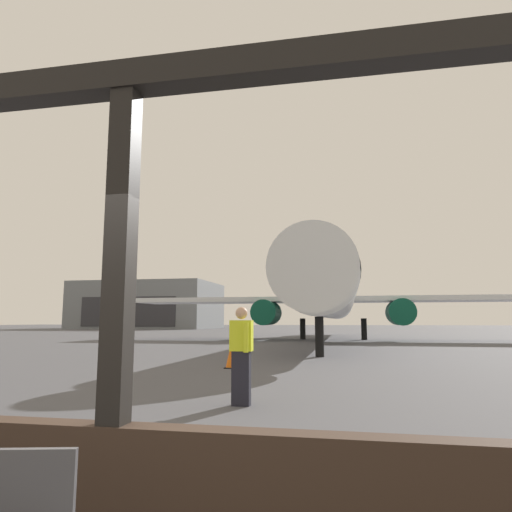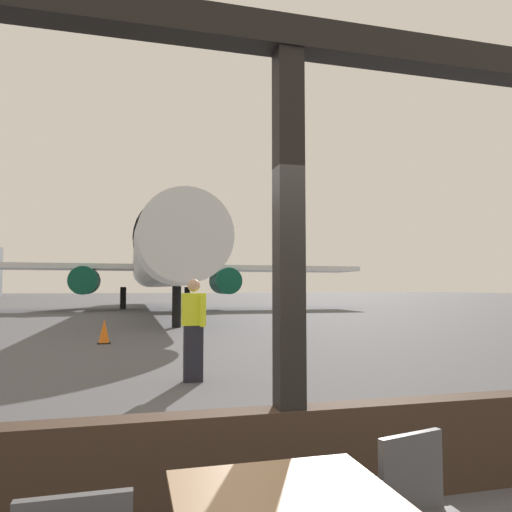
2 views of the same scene
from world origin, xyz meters
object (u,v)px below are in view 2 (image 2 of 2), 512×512
object	(u,v)px
cafe_chair_window_left	(428,512)
ground_crew_worker	(193,328)
traffic_cone	(104,332)
airplane	(158,263)

from	to	relation	value
cafe_chair_window_left	ground_crew_worker	bearing A→B (deg)	93.42
ground_crew_worker	traffic_cone	bearing A→B (deg)	106.06
airplane	traffic_cone	world-z (taller)	airplane
cafe_chair_window_left	traffic_cone	bearing A→B (deg)	99.89
airplane	ground_crew_worker	distance (m)	26.18
airplane	ground_crew_worker	size ratio (longest dim) A/B	21.04
cafe_chair_window_left	airplane	xyz separation A→B (m)	(0.35, 32.20, 2.85)
cafe_chair_window_left	ground_crew_worker	world-z (taller)	ground_crew_worker
airplane	traffic_cone	size ratio (longest dim) A/B	52.18
traffic_cone	cafe_chair_window_left	bearing A→B (deg)	-80.11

